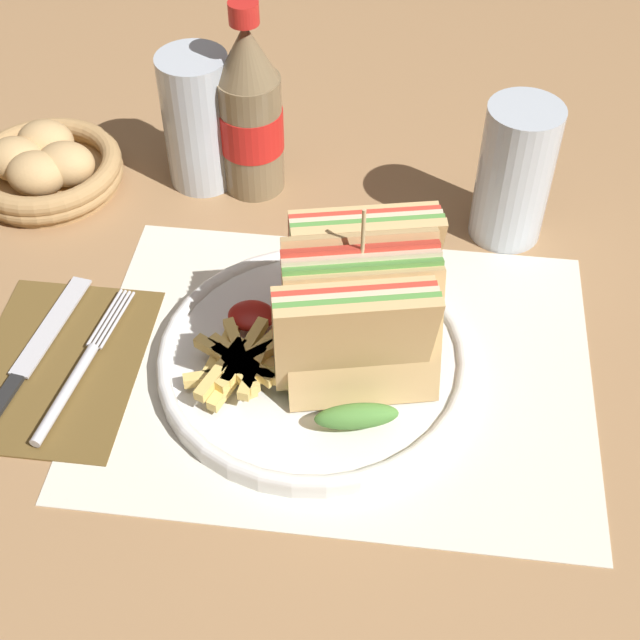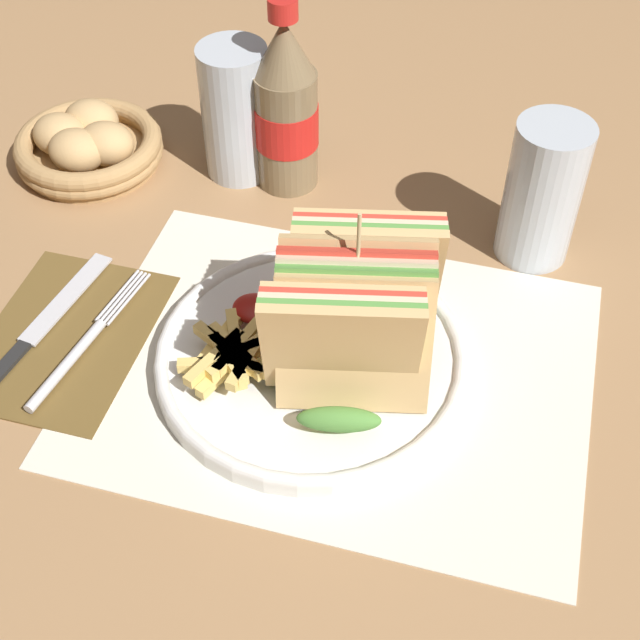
{
  "view_description": "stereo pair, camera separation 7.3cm",
  "coord_description": "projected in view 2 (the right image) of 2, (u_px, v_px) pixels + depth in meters",
  "views": [
    {
      "loc": [
        0.06,
        -0.48,
        0.57
      ],
      "look_at": [
        0.0,
        0.02,
        0.04
      ],
      "focal_mm": 50.0,
      "sensor_mm": 36.0,
      "label": 1
    },
    {
      "loc": [
        0.13,
        -0.47,
        0.57
      ],
      "look_at": [
        0.0,
        0.02,
        0.04
      ],
      "focal_mm": 50.0,
      "sensor_mm": 36.0,
      "label": 2
    }
  ],
  "objects": [
    {
      "name": "glass_far",
      "position": [
        237.0,
        120.0,
        0.89
      ],
      "size": [
        0.07,
        0.07,
        0.14
      ],
      "color": "silver",
      "rests_on": "ground_plane"
    },
    {
      "name": "placemat",
      "position": [
        337.0,
        370.0,
        0.74
      ],
      "size": [
        0.42,
        0.32,
        0.0
      ],
      "color": "silver",
      "rests_on": "ground_plane"
    },
    {
      "name": "bread_basket",
      "position": [
        88.0,
        145.0,
        0.92
      ],
      "size": [
        0.15,
        0.15,
        0.06
      ],
      "color": "#AD8451",
      "rests_on": "ground_plane"
    },
    {
      "name": "knife",
      "position": [
        38.0,
        329.0,
        0.77
      ],
      "size": [
        0.05,
        0.2,
        0.0
      ],
      "rotation": [
        0.0,
        0.0,
        -0.15
      ],
      "color": "black",
      "rests_on": "napkin"
    },
    {
      "name": "glass_near",
      "position": [
        541.0,
        200.0,
        0.8
      ],
      "size": [
        0.07,
        0.07,
        0.14
      ],
      "color": "silver",
      "rests_on": "ground_plane"
    },
    {
      "name": "plate_main",
      "position": [
        314.0,
        362.0,
        0.74
      ],
      "size": [
        0.26,
        0.26,
        0.02
      ],
      "color": "white",
      "rests_on": "ground_plane"
    },
    {
      "name": "coke_bottle_near",
      "position": [
        286.0,
        109.0,
        0.86
      ],
      "size": [
        0.06,
        0.06,
        0.2
      ],
      "color": "#7A6647",
      "rests_on": "ground_plane"
    },
    {
      "name": "fries_pile",
      "position": [
        234.0,
        354.0,
        0.71
      ],
      "size": [
        0.09,
        0.09,
        0.02
      ],
      "color": "#E5C166",
      "rests_on": "plate_main"
    },
    {
      "name": "ketchup_blob",
      "position": [
        256.0,
        309.0,
        0.75
      ],
      "size": [
        0.04,
        0.03,
        0.01
      ],
      "color": "maroon",
      "rests_on": "plate_main"
    },
    {
      "name": "club_sandwich",
      "position": [
        355.0,
        312.0,
        0.69
      ],
      "size": [
        0.14,
        0.18,
        0.16
      ],
      "color": "tan",
      "rests_on": "plate_main"
    },
    {
      "name": "fork",
      "position": [
        79.0,
        350.0,
        0.75
      ],
      "size": [
        0.04,
        0.17,
        0.01
      ],
      "rotation": [
        0.0,
        0.0,
        -0.15
      ],
      "color": "silver",
      "rests_on": "napkin"
    },
    {
      "name": "napkin",
      "position": [
        66.0,
        336.0,
        0.77
      ],
      "size": [
        0.14,
        0.19,
        0.0
      ],
      "color": "brown",
      "rests_on": "ground_plane"
    },
    {
      "name": "ground_plane",
      "position": [
        311.0,
        365.0,
        0.75
      ],
      "size": [
        4.0,
        4.0,
        0.0
      ],
      "primitive_type": "plane",
      "color": "#9E754C"
    }
  ]
}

